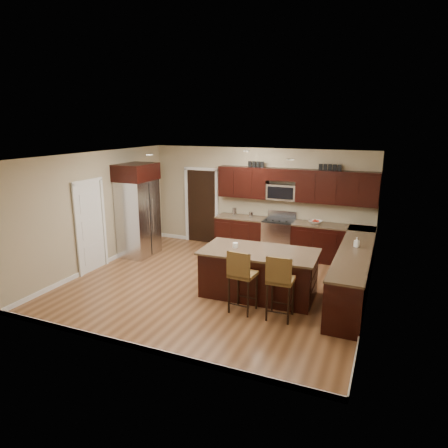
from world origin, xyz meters
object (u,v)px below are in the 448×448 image
at_px(range, 279,237).
at_px(island, 259,274).
at_px(stool_mid, 241,274).
at_px(refrigerator, 138,209).
at_px(stool_right, 280,280).

height_order(range, island, range).
height_order(stool_mid, refrigerator, refrigerator).
bearing_deg(stool_right, range, 103.66).
height_order(island, refrigerator, refrigerator).
distance_m(stool_mid, stool_right, 0.70).
bearing_deg(stool_mid, stool_right, 4.81).
xyz_separation_m(stool_mid, stool_right, (0.70, -0.00, 0.00)).
xyz_separation_m(stool_mid, refrigerator, (-3.56, 2.03, 0.47)).
height_order(stool_mid, stool_right, stool_right).
relative_size(stool_mid, refrigerator, 0.50).
xyz_separation_m(range, stool_right, (0.96, -3.42, 0.26)).
distance_m(island, stool_mid, 0.90).
distance_m(stool_mid, refrigerator, 4.12).
distance_m(island, refrigerator, 3.87).
relative_size(island, stool_right, 1.95).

